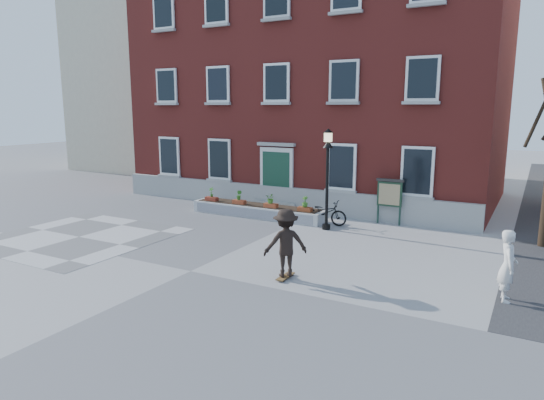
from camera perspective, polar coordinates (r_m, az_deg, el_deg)
The scene contains 10 objects.
ground at distance 14.52m, azimuth -9.55°, elevation -8.26°, with size 100.00×100.00×0.00m, color gray.
checker_patch at distance 19.31m, azimuth -21.75°, elevation -4.06°, with size 6.00×6.00×0.01m, color #59595C.
distant_building at distance 40.67m, azimuth -12.21°, elevation 13.12°, with size 10.00×12.00×13.00m, color beige.
bicycle at distance 19.85m, azimuth 6.14°, elevation -1.47°, with size 0.67×1.91×1.01m, color black.
bystander at distance 13.28m, azimuth 26.00°, elevation -6.97°, with size 0.66×0.43×1.80m, color silver.
brick_building at distance 26.89m, azimuth 5.88°, elevation 14.18°, with size 18.40×10.85×12.60m.
planter_assembly at distance 21.23m, azimuth -1.69°, elevation -1.14°, with size 6.20×1.12×1.15m.
lamp_post at distance 18.73m, azimuth 6.55°, elevation 4.11°, with size 0.40×0.40×3.93m.
notice_board at distance 20.21m, azimuth 13.67°, elevation 0.70°, with size 1.10×0.16×1.87m.
skateboarder at distance 13.44m, azimuth 1.61°, elevation -5.08°, with size 1.39×1.35×1.98m.
Camera 1 is at (8.66, -10.65, 4.71)m, focal length 32.00 mm.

